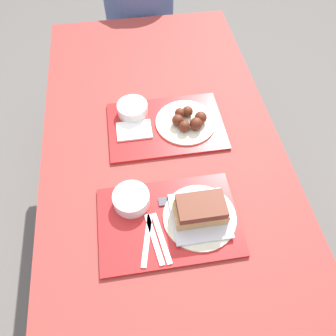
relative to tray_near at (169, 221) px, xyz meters
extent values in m
plane|color=#605B56|center=(0.03, 0.23, -0.75)|extent=(12.00, 12.00, 0.00)
cube|color=maroon|center=(0.03, 0.23, -0.03)|extent=(0.88, 1.88, 0.04)
cylinder|color=maroon|center=(-0.36, 1.09, -0.40)|extent=(0.07, 0.07, 0.70)
cylinder|color=maroon|center=(0.41, 1.09, -0.40)|extent=(0.07, 0.07, 0.70)
cube|color=maroon|center=(0.03, 1.39, -0.34)|extent=(0.84, 0.28, 0.04)
cylinder|color=maroon|center=(-0.33, 1.39, -0.56)|extent=(0.06, 0.06, 0.39)
cylinder|color=maroon|center=(0.38, 1.39, -0.56)|extent=(0.06, 0.06, 0.39)
cube|color=red|center=(0.00, 0.00, 0.00)|extent=(0.44, 0.30, 0.01)
cube|color=red|center=(0.05, 0.40, 0.00)|extent=(0.44, 0.30, 0.01)
cylinder|color=white|center=(-0.11, 0.08, 0.03)|extent=(0.12, 0.12, 0.05)
cylinder|color=beige|center=(-0.11, 0.08, 0.05)|extent=(0.10, 0.10, 0.01)
cylinder|color=beige|center=(0.10, 0.00, 0.01)|extent=(0.23, 0.23, 0.01)
cube|color=silver|center=(0.10, 0.00, 0.02)|extent=(0.18, 0.18, 0.01)
cube|color=tan|center=(0.10, 0.00, 0.04)|extent=(0.16, 0.09, 0.04)
cube|color=brown|center=(0.10, 0.00, 0.08)|extent=(0.14, 0.09, 0.03)
cube|color=white|center=(-0.05, -0.05, 0.01)|extent=(0.04, 0.17, 0.00)
cube|color=white|center=(-0.03, -0.05, 0.01)|extent=(0.04, 0.17, 0.00)
cube|color=white|center=(-0.07, -0.05, 0.01)|extent=(0.05, 0.17, 0.00)
cube|color=#3F3F47|center=(0.00, 0.07, 0.01)|extent=(0.04, 0.03, 0.01)
cylinder|color=white|center=(-0.07, 0.48, 0.03)|extent=(0.12, 0.12, 0.05)
cylinder|color=beige|center=(-0.07, 0.48, 0.05)|extent=(0.10, 0.10, 0.01)
cylinder|color=beige|center=(0.13, 0.40, 0.01)|extent=(0.23, 0.23, 0.01)
sphere|color=#562314|center=(0.18, 0.39, 0.04)|extent=(0.05, 0.05, 0.05)
sphere|color=#562314|center=(0.14, 0.43, 0.03)|extent=(0.04, 0.04, 0.04)
sphere|color=#562314|center=(0.11, 0.42, 0.03)|extent=(0.04, 0.04, 0.04)
sphere|color=#562314|center=(0.09, 0.39, 0.04)|extent=(0.04, 0.04, 0.04)
sphere|color=#562314|center=(0.11, 0.35, 0.04)|extent=(0.04, 0.04, 0.04)
sphere|color=#562314|center=(0.16, 0.36, 0.04)|extent=(0.05, 0.05, 0.05)
cube|color=white|center=(-0.07, 0.39, 0.01)|extent=(0.13, 0.09, 0.01)
cylinder|color=#4C6093|center=(0.04, 1.39, -0.10)|extent=(0.39, 0.39, 0.46)
camera|label=1|loc=(-0.07, -0.44, 0.94)|focal=35.00mm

